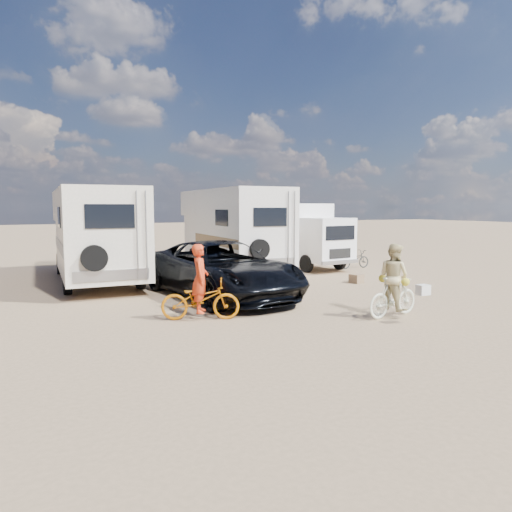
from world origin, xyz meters
name	(u,v)px	position (x,y,z in m)	size (l,w,h in m)	color
ground	(315,302)	(0.00, 0.00, 0.00)	(140.00, 140.00, 0.00)	#987B5B
rv_main	(233,230)	(0.43, 7.50, 1.73)	(2.40, 7.31, 3.45)	white
rv_left	(95,236)	(-5.27, 6.76, 1.67)	(2.52, 8.18, 3.34)	beige
box_truck	(301,236)	(3.66, 7.21, 1.43)	(2.01, 5.21, 2.87)	white
dark_suv	(222,269)	(-2.14, 1.87, 0.85)	(2.81, 6.10, 1.69)	black
bike_man	(200,299)	(-3.63, -0.64, 0.50)	(0.66, 1.88, 0.99)	#C16706
bike_woman	(393,297)	(0.83, -2.32, 0.51)	(0.47, 1.68, 1.01)	beige
rider_man	(200,286)	(-3.63, -0.64, 0.83)	(0.60, 0.40, 1.66)	red
rider_woman	(394,284)	(0.83, -2.32, 0.82)	(0.80, 0.62, 1.65)	#D1C086
bike_parked	(355,259)	(5.57, 5.79, 0.41)	(0.54, 1.55, 0.81)	#2A2C2A
cooler	(221,291)	(-2.28, 1.57, 0.23)	(0.58, 0.42, 0.46)	#285681
crate	(356,279)	(3.18, 2.39, 0.16)	(0.40, 0.40, 0.32)	#806447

